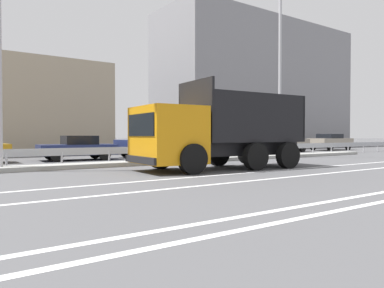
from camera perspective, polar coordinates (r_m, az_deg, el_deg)
ground_plane at (r=15.53m, az=-0.24°, el=-3.54°), size 320.00×320.00×0.00m
lane_strip_0 at (r=13.52m, az=9.53°, el=-4.26°), size 55.87×0.16×0.01m
lane_strip_1 at (r=12.37m, az=15.26°, el=-4.81°), size 55.87×0.16×0.01m
median_island at (r=17.38m, az=-4.51°, el=-2.73°), size 30.73×1.10×0.18m
median_guardrail at (r=18.36m, az=-6.39°, el=-1.01°), size 55.87×0.09×0.78m
dump_truck at (r=14.29m, az=1.75°, el=1.00°), size 7.13×3.17×3.39m
median_road_sign at (r=19.52m, az=4.85°, el=0.67°), size 0.66×0.16×2.13m
street_lamp_2 at (r=23.09m, az=13.52°, el=12.32°), size 0.71×2.04×10.53m
parked_car_3 at (r=20.74m, az=-17.03°, el=-0.52°), size 4.05×2.24×1.30m
parked_car_4 at (r=22.59m, az=-6.25°, el=-0.09°), size 4.15×2.04×1.49m
parked_car_5 at (r=25.88m, az=3.85°, el=-0.07°), size 4.66×1.98×1.37m
parked_car_6 at (r=30.39m, az=13.60°, el=0.19°), size 4.74×1.86×1.42m
parked_car_7 at (r=35.77m, az=20.34°, el=0.33°), size 4.30×2.01×1.45m
background_building_1 at (r=43.64m, az=10.00°, el=8.67°), size 23.71×8.26×13.84m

